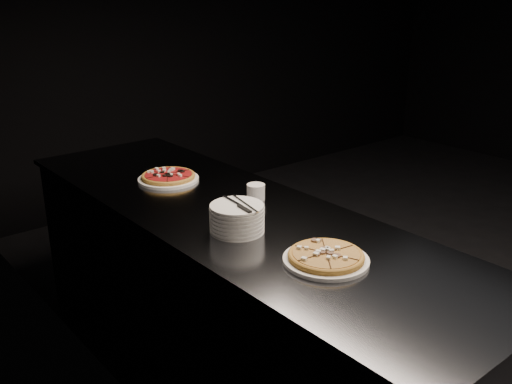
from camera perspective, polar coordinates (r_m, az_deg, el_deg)
floor at (r=4.23m, az=21.41°, el=-6.44°), size 5.00×5.00×0.00m
wall_left at (r=2.00m, az=-11.33°, el=8.65°), size 0.02×5.00×2.80m
wall_back at (r=5.46m, az=-0.66°, el=15.89°), size 5.00×0.02×2.80m
counter at (r=2.53m, az=-2.40°, el=-11.45°), size 0.74×2.44×0.92m
pizza_mushroom at (r=1.90m, az=7.02°, el=-6.48°), size 0.29×0.29×0.03m
pizza_tomato at (r=2.70m, az=-8.75°, el=1.50°), size 0.28×0.28×0.03m
plate_stack at (r=2.10m, az=-1.91°, el=-2.63°), size 0.20×0.20×0.10m
cutlery at (r=2.07m, az=-1.50°, el=-1.30°), size 0.09×0.21×0.01m
ramekin at (r=2.42m, az=-0.01°, el=0.05°), size 0.08×0.08×0.07m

